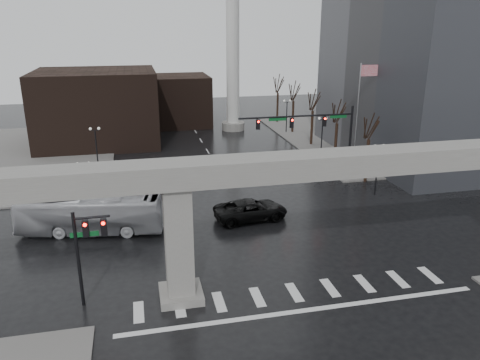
# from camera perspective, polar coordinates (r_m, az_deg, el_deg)

# --- Properties ---
(ground) EXTENTS (160.00, 160.00, 0.00)m
(ground) POSITION_cam_1_polar(r_m,az_deg,el_deg) (31.21, 6.02, -12.51)
(ground) COLOR black
(ground) RESTS_ON ground
(sidewalk_ne) EXTENTS (28.00, 36.00, 0.15)m
(sidewalk_ne) POSITION_cam_1_polar(r_m,az_deg,el_deg) (72.28, 16.64, 5.04)
(sidewalk_ne) COLOR #64625F
(sidewalk_ne) RESTS_ON ground
(elevated_guideway) EXTENTS (48.00, 2.60, 8.70)m
(elevated_guideway) POSITION_cam_1_polar(r_m,az_deg,el_deg) (28.71, 8.88, -0.30)
(elevated_guideway) COLOR gray
(elevated_guideway) RESTS_ON ground
(building_far_left) EXTENTS (16.00, 14.00, 10.00)m
(building_far_left) POSITION_cam_1_polar(r_m,az_deg,el_deg) (68.29, -16.97, 8.48)
(building_far_left) COLOR black
(building_far_left) RESTS_ON ground
(building_far_mid) EXTENTS (10.00, 10.00, 8.00)m
(building_far_mid) POSITION_cam_1_polar(r_m,az_deg,el_deg) (78.45, -7.59, 9.60)
(building_far_mid) COLOR black
(building_far_mid) RESTS_ON ground
(smokestack) EXTENTS (3.60, 3.60, 30.00)m
(smokestack) POSITION_cam_1_polar(r_m,az_deg,el_deg) (72.81, -0.89, 16.46)
(smokestack) COLOR silver
(smokestack) RESTS_ON ground
(signal_mast_arm) EXTENTS (12.12, 0.43, 8.00)m
(signal_mast_arm) POSITION_cam_1_polar(r_m,az_deg,el_deg) (48.62, 9.32, 6.20)
(signal_mast_arm) COLOR black
(signal_mast_arm) RESTS_ON ground
(signal_left_pole) EXTENTS (2.30, 0.30, 6.00)m
(signal_left_pole) POSITION_cam_1_polar(r_m,az_deg,el_deg) (28.56, -18.23, -7.26)
(signal_left_pole) COLOR black
(signal_left_pole) RESTS_ON ground
(flagpole_assembly) EXTENTS (2.06, 0.12, 12.00)m
(flagpole_assembly) POSITION_cam_1_polar(r_m,az_deg,el_deg) (53.76, 14.46, 8.88)
(flagpole_assembly) COLOR silver
(flagpole_assembly) RESTS_ON ground
(lamp_right_0) EXTENTS (1.22, 0.32, 5.11)m
(lamp_right_0) POSITION_cam_1_polar(r_m,az_deg,el_deg) (46.91, 16.46, 2.25)
(lamp_right_0) COLOR black
(lamp_right_0) RESTS_ON ground
(lamp_right_1) EXTENTS (1.22, 0.32, 5.11)m
(lamp_right_1) POSITION_cam_1_polar(r_m,az_deg,el_deg) (59.11, 9.99, 6.02)
(lamp_right_1) COLOR black
(lamp_right_1) RESTS_ON ground
(lamp_right_2) EXTENTS (1.22, 0.32, 5.11)m
(lamp_right_2) POSITION_cam_1_polar(r_m,az_deg,el_deg) (71.97, 5.73, 8.44)
(lamp_right_2) COLOR black
(lamp_right_2) RESTS_ON ground
(lamp_left_0) EXTENTS (1.22, 0.32, 5.11)m
(lamp_left_0) POSITION_cam_1_polar(r_m,az_deg,el_deg) (41.43, -18.37, -0.08)
(lamp_left_0) COLOR black
(lamp_left_0) RESTS_ON ground
(lamp_left_1) EXTENTS (1.22, 0.32, 5.11)m
(lamp_left_1) POSITION_cam_1_polar(r_m,az_deg,el_deg) (54.86, -17.17, 4.50)
(lamp_left_1) COLOR black
(lamp_left_1) RESTS_ON ground
(lamp_left_2) EXTENTS (1.22, 0.32, 5.11)m
(lamp_left_2) POSITION_cam_1_polar(r_m,az_deg,el_deg) (68.52, -16.43, 7.26)
(lamp_left_2) COLOR black
(lamp_left_2) RESTS_ON ground
(tree_right_0) EXTENTS (1.09, 1.58, 7.50)m
(tree_right_0) POSITION_cam_1_polar(r_m,az_deg,el_deg) (50.96, 15.27, 2.83)
(tree_right_0) COLOR black
(tree_right_0) RESTS_ON ground
(tree_right_1) EXTENTS (1.09, 1.61, 7.67)m
(tree_right_1) POSITION_cam_1_polar(r_m,az_deg,el_deg) (57.89, 11.64, 5.02)
(tree_right_1) COLOR black
(tree_right_1) RESTS_ON ground
(tree_right_2) EXTENTS (1.10, 1.63, 7.85)m
(tree_right_2) POSITION_cam_1_polar(r_m,az_deg,el_deg) (65.06, 8.79, 6.72)
(tree_right_2) COLOR black
(tree_right_2) RESTS_ON ground
(tree_right_3) EXTENTS (1.11, 1.66, 8.02)m
(tree_right_3) POSITION_cam_1_polar(r_m,az_deg,el_deg) (72.40, 6.50, 8.07)
(tree_right_3) COLOR black
(tree_right_3) RESTS_ON ground
(tree_right_4) EXTENTS (1.12, 1.69, 8.19)m
(tree_right_4) POSITION_cam_1_polar(r_m,az_deg,el_deg) (79.88, 4.62, 9.16)
(tree_right_4) COLOR black
(tree_right_4) RESTS_ON ground
(pickup_truck) EXTENTS (6.59, 3.58, 1.75)m
(pickup_truck) POSITION_cam_1_polar(r_m,az_deg,el_deg) (40.12, 1.34, -3.66)
(pickup_truck) COLOR black
(pickup_truck) RESTS_ON ground
(city_bus) EXTENTS (11.79, 4.76, 3.20)m
(city_bus) POSITION_cam_1_polar(r_m,az_deg,el_deg) (39.30, -17.74, -3.94)
(city_bus) COLOR #B9B8BE
(city_bus) RESTS_ON ground
(far_car) EXTENTS (2.55, 4.82, 1.56)m
(far_car) POSITION_cam_1_polar(r_m,az_deg,el_deg) (51.67, -9.72, 1.12)
(far_car) COLOR black
(far_car) RESTS_ON ground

